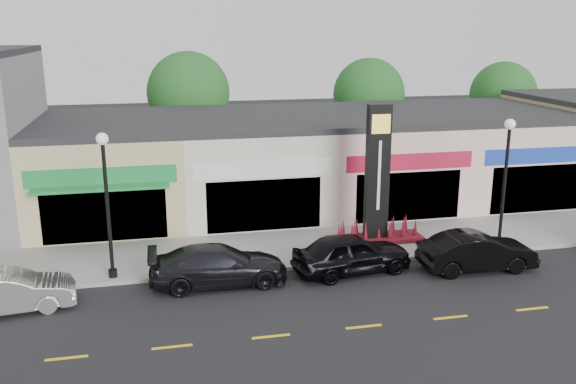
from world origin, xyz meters
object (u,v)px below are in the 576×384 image
Objects in this scene: pylon_sign at (377,194)px; car_black_conv at (477,252)px; car_dark_sedan at (219,265)px; lamp_west_near at (106,191)px; lamp_east_near at (506,170)px; car_white_van at (8,292)px; car_black_sedan at (352,253)px.

pylon_sign is 1.32× the size of car_black_conv.
car_black_conv is (10.02, -0.77, 0.01)m from car_dark_sedan.
car_black_conv is (2.87, -3.61, -1.53)m from pylon_sign.
lamp_west_near is 4.87m from car_dark_sedan.
pylon_sign is (-5.00, 1.70, -1.20)m from lamp_east_near.
car_white_van is at bearing 96.62° from car_dark_sedan.
car_black_sedan is at bearing -93.87° from car_white_van.
car_white_van is 7.13m from car_dark_sedan.
car_dark_sedan is at bearing 81.55° from car_black_sedan.
lamp_east_near is (16.00, 0.00, 0.00)m from lamp_west_near.
lamp_east_near is at bearing -84.21° from car_dark_sedan.
car_black_sedan is (-7.00, -1.15, -2.69)m from lamp_east_near.
car_dark_sedan is 10.05m from car_black_conv.
car_black_conv is (4.87, -0.76, -0.04)m from car_black_sedan.
lamp_east_near is 12.50m from car_dark_sedan.
car_black_conv is at bearing -97.46° from car_white_van.
car_dark_sedan is (-7.14, -2.84, -1.54)m from pylon_sign.
lamp_east_near reaches higher than car_black_sedan.
pylon_sign is 14.77m from car_white_van.
car_dark_sedan is at bearing 87.10° from car_black_conv.
car_dark_sedan reaches higher than car_white_van.
car_black_sedan is at bearing -7.30° from lamp_west_near.
lamp_east_near is 1.21× the size of car_black_conv.
car_dark_sedan is (7.09, 0.77, 0.03)m from car_white_van.
car_white_van is at bearing -174.30° from lamp_east_near.
car_black_sedan is at bearing 82.57° from car_black_conv.
lamp_west_near is 1.28× the size of car_white_van.
lamp_west_near is at bearing 180.00° from lamp_east_near.
lamp_west_near is 1.08× the size of car_dark_sedan.
pylon_sign is at bearing 8.77° from lamp_west_near.
pylon_sign reaches higher than car_black_sedan.
lamp_east_near is at bearing -91.77° from car_white_van.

